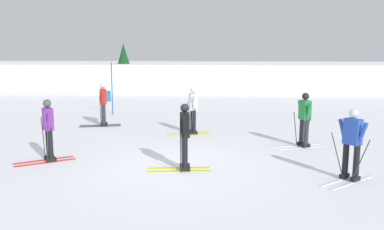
# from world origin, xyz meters

# --- Properties ---
(ground_plane) EXTENTS (120.00, 120.00, 0.00)m
(ground_plane) POSITION_xyz_m (0.00, 0.00, 0.00)
(ground_plane) COLOR white
(far_snow_ridge) EXTENTS (80.00, 7.56, 1.91)m
(far_snow_ridge) POSITION_xyz_m (0.00, 20.57, 0.96)
(far_snow_ridge) COLOR white
(far_snow_ridge) RESTS_ON ground
(skier_purple) EXTENTS (1.55, 1.17, 1.71)m
(skier_purple) POSITION_xyz_m (-3.59, 0.41, 0.92)
(skier_purple) COLOR red
(skier_purple) RESTS_ON ground
(skier_red) EXTENTS (1.64, 0.99, 1.71)m
(skier_red) POSITION_xyz_m (-3.45, 5.49, 0.96)
(skier_red) COLOR black
(skier_red) RESTS_ON ground
(skier_black) EXTENTS (1.63, 1.00, 1.71)m
(skier_black) POSITION_xyz_m (0.16, -0.20, 0.92)
(skier_black) COLOR gold
(skier_black) RESTS_ON ground
(skier_blue) EXTENTS (1.47, 1.30, 1.71)m
(skier_blue) POSITION_xyz_m (4.10, -0.79, 0.92)
(skier_blue) COLOR silver
(skier_blue) RESTS_ON ground
(skier_green) EXTENTS (1.64, 0.96, 1.71)m
(skier_green) POSITION_xyz_m (3.71, 2.44, 0.92)
(skier_green) COLOR silver
(skier_green) RESTS_ON ground
(skier_white) EXTENTS (1.64, 0.97, 1.71)m
(skier_white) POSITION_xyz_m (0.14, 4.16, 0.92)
(skier_white) COLOR gold
(skier_white) RESTS_ON ground
(trail_marker_pole) EXTENTS (0.05, 0.05, 2.41)m
(trail_marker_pole) POSITION_xyz_m (-3.78, 8.14, 1.21)
(trail_marker_pole) COLOR #1E56AD
(trail_marker_pole) RESTS_ON ground
(conifer_far_left) EXTENTS (1.64, 1.64, 3.35)m
(conifer_far_left) POSITION_xyz_m (-5.61, 18.87, 1.94)
(conifer_far_left) COLOR #513823
(conifer_far_left) RESTS_ON ground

